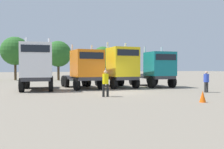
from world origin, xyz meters
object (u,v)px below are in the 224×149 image
object	(u,v)px
semi_truck_teal	(156,69)
visitor_in_hivis	(106,81)
traffic_cone_near	(203,96)
semi_truck_yellow	(120,67)
semi_truck_white	(37,66)
semi_truck_orange	(85,69)
visitor_with_camera	(206,80)

from	to	relation	value
semi_truck_teal	visitor_in_hivis	bearing A→B (deg)	-49.24
visitor_in_hivis	traffic_cone_near	world-z (taller)	visitor_in_hivis
semi_truck_yellow	traffic_cone_near	xyz separation A→B (m)	(0.35, -10.39, -1.66)
visitor_in_hivis	traffic_cone_near	bearing A→B (deg)	49.20
semi_truck_teal	traffic_cone_near	distance (m)	10.70
semi_truck_teal	semi_truck_white	bearing A→B (deg)	-88.64
semi_truck_white	visitor_in_hivis	bearing A→B (deg)	40.02
semi_truck_white	semi_truck_yellow	bearing A→B (deg)	97.65
semi_truck_orange	semi_truck_yellow	bearing A→B (deg)	83.24
semi_truck_white	semi_truck_yellow	distance (m)	7.50
semi_truck_teal	visitor_in_hivis	xyz separation A→B (m)	(-7.46, -5.67, -0.78)
semi_truck_white	semi_truck_teal	world-z (taller)	semi_truck_white
semi_truck_orange	traffic_cone_near	xyz separation A→B (m)	(3.73, -10.64, -1.51)
semi_truck_yellow	semi_truck_teal	size ratio (longest dim) A/B	0.96
semi_truck_orange	traffic_cone_near	distance (m)	11.37
semi_truck_teal	traffic_cone_near	xyz separation A→B (m)	(-3.40, -10.04, -1.47)
visitor_in_hivis	visitor_with_camera	world-z (taller)	visitor_in_hivis
semi_truck_yellow	visitor_with_camera	size ratio (longest dim) A/B	3.51
semi_truck_white	semi_truck_yellow	xyz separation A→B (m)	(7.50, -0.07, -0.07)
traffic_cone_near	visitor_with_camera	bearing A→B (deg)	44.82
visitor_in_hivis	traffic_cone_near	xyz separation A→B (m)	(4.06, -4.37, -0.68)
visitor_with_camera	traffic_cone_near	xyz separation A→B (m)	(-4.13, -4.11, -0.62)
semi_truck_white	traffic_cone_near	size ratio (longest dim) A/B	9.32
visitor_with_camera	visitor_in_hivis	bearing A→B (deg)	72.13
semi_truck_white	visitor_in_hivis	size ratio (longest dim) A/B	3.45
semi_truck_orange	semi_truck_white	bearing A→B (deg)	-90.19
semi_truck_white	visitor_in_hivis	xyz separation A→B (m)	(3.79, -6.09, -1.05)
semi_truck_orange	semi_truck_teal	xyz separation A→B (m)	(7.12, -0.60, -0.05)
semi_truck_teal	traffic_cone_near	size ratio (longest dim) A/B	9.39
semi_truck_orange	visitor_with_camera	distance (m)	10.26
visitor_in_hivis	traffic_cone_near	distance (m)	6.00
semi_truck_orange	visitor_with_camera	xyz separation A→B (m)	(7.86, -6.53, -0.89)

